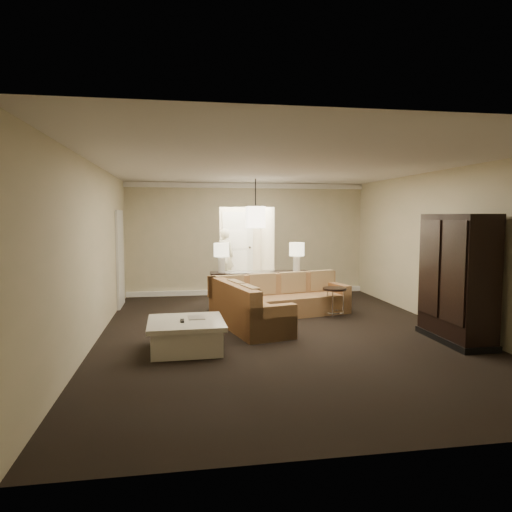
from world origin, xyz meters
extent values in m
plane|color=black|center=(0.00, 0.00, 0.00)|extent=(8.00, 8.00, 0.00)
cube|color=#B9B28C|center=(0.00, 4.00, 1.40)|extent=(6.00, 0.04, 2.80)
cube|color=#B9B28C|center=(0.00, -4.00, 1.40)|extent=(6.00, 0.04, 2.80)
cube|color=#B9B28C|center=(-3.00, 0.00, 1.40)|extent=(0.04, 8.00, 2.80)
cube|color=#B9B28C|center=(3.00, 0.00, 1.40)|extent=(0.04, 8.00, 2.80)
cube|color=silver|center=(0.00, 0.00, 2.80)|extent=(6.00, 8.00, 0.02)
cube|color=white|center=(0.00, 3.95, 2.73)|extent=(6.00, 0.10, 0.12)
cube|color=white|center=(0.00, 3.95, 0.06)|extent=(6.00, 0.10, 0.12)
cube|color=silver|center=(-2.97, 2.80, 1.05)|extent=(0.05, 0.90, 2.10)
cube|color=silver|center=(0.00, 5.00, 0.00)|extent=(1.40, 2.00, 0.01)
cube|color=beige|center=(-0.70, 5.00, 1.40)|extent=(0.04, 2.00, 2.80)
cube|color=beige|center=(0.70, 5.00, 1.40)|extent=(0.04, 2.00, 2.80)
cube|color=beige|center=(0.00, 6.00, 1.40)|extent=(1.40, 0.04, 2.80)
cube|color=silver|center=(0.00, 5.97, 1.05)|extent=(0.90, 0.05, 2.10)
cube|color=brown|center=(0.30, 1.32, 0.19)|extent=(2.87, 1.46, 0.39)
cube|color=brown|center=(-0.39, 0.07, 0.19)|extent=(1.11, 1.44, 0.39)
cube|color=brown|center=(0.23, 1.62, 0.60)|extent=(2.73, 0.87, 0.42)
cube|color=brown|center=(-0.79, 0.44, 0.60)|extent=(0.74, 2.19, 0.42)
cube|color=brown|center=(1.55, 1.63, 0.28)|extent=(0.37, 0.85, 0.57)
cube|color=brown|center=(-0.25, -0.46, 0.28)|extent=(0.85, 0.37, 0.57)
cube|color=#90684D|center=(-0.74, 1.33, 0.61)|extent=(0.59, 0.28, 0.42)
cube|color=#90684D|center=(-0.07, 1.50, 0.61)|extent=(0.59, 0.28, 0.42)
cube|color=#90684D|center=(0.60, 1.66, 0.61)|extent=(0.59, 0.28, 0.42)
cube|color=#90684D|center=(1.26, 1.82, 0.61)|extent=(0.59, 0.28, 0.42)
cube|color=#90684D|center=(-0.70, 0.56, 0.61)|extent=(0.27, 0.57, 0.42)
cube|color=#90684D|center=(-0.55, -0.06, 0.61)|extent=(0.27, 0.57, 0.42)
cube|color=silver|center=(-1.60, -0.74, 0.19)|extent=(1.02, 1.02, 0.37)
cube|color=silver|center=(-1.60, -0.74, 0.41)|extent=(1.13, 1.13, 0.07)
cube|color=black|center=(-1.65, -0.80, 0.45)|extent=(0.06, 0.18, 0.02)
cube|color=beige|center=(-1.44, -0.57, 0.45)|extent=(0.25, 0.34, 0.01)
cube|color=black|center=(-0.03, 2.00, 0.77)|extent=(2.09, 0.55, 0.06)
cube|color=black|center=(-0.97, 2.04, 0.38)|extent=(0.09, 0.43, 0.75)
cube|color=black|center=(0.91, 1.96, 0.38)|extent=(0.09, 0.43, 0.75)
cube|color=black|center=(-0.03, 2.00, 0.11)|extent=(1.99, 0.50, 0.04)
cube|color=black|center=(2.60, -0.96, 1.00)|extent=(0.55, 1.34, 2.00)
cube|color=black|center=(2.31, -1.30, 1.15)|extent=(0.03, 0.59, 1.53)
cube|color=black|center=(2.31, -0.63, 1.15)|extent=(0.03, 0.59, 1.53)
cube|color=black|center=(2.60, -0.96, 0.05)|extent=(0.59, 1.39, 0.10)
cylinder|color=black|center=(1.29, 1.01, 0.56)|extent=(0.46, 0.46, 0.04)
torus|color=silver|center=(1.29, 1.01, 0.11)|extent=(0.38, 0.38, 0.03)
cylinder|color=silver|center=(1.47, 1.01, 0.27)|extent=(0.03, 0.03, 0.55)
cylinder|color=silver|center=(1.20, 1.17, 0.27)|extent=(0.03, 0.03, 0.55)
cylinder|color=silver|center=(1.20, 0.86, 0.27)|extent=(0.03, 0.03, 0.55)
cylinder|color=white|center=(-0.83, 2.03, 0.96)|extent=(0.15, 0.15, 0.33)
cylinder|color=#FFEFBF|center=(-0.83, 2.03, 1.27)|extent=(0.32, 0.32, 0.28)
cylinder|color=white|center=(0.77, 1.97, 0.96)|extent=(0.15, 0.15, 0.33)
cylinder|color=#FFEFBF|center=(0.77, 1.97, 1.27)|extent=(0.32, 0.32, 0.28)
cylinder|color=black|center=(0.00, 2.70, 2.50)|extent=(0.02, 0.02, 0.60)
cube|color=#FCE6C5|center=(0.00, 2.70, 1.95)|extent=(0.38, 0.38, 0.48)
imported|color=beige|center=(-0.45, 5.60, 0.90)|extent=(0.70, 0.52, 1.79)
camera|label=1|loc=(-1.65, -7.42, 1.97)|focal=32.00mm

